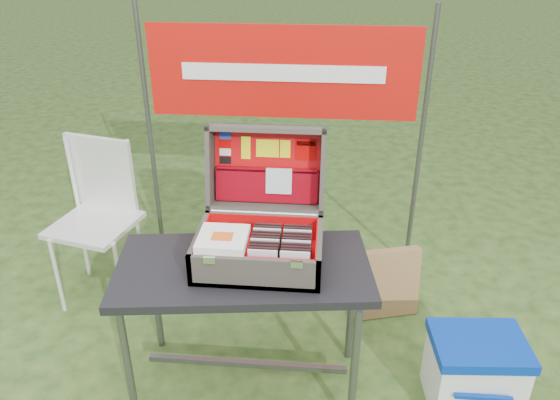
# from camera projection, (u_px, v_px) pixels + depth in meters

# --- Properties ---
(ground) EXTENTS (80.00, 80.00, 0.00)m
(ground) POSITION_uv_depth(u_px,v_px,m) (264.00, 373.00, 2.84)
(ground) COLOR #223F17
(ground) RESTS_ON ground
(table) EXTENTS (1.21, 0.71, 0.72)m
(table) POSITION_uv_depth(u_px,v_px,m) (246.00, 327.00, 2.63)
(table) COLOR black
(table) RESTS_ON ground
(table_top) EXTENTS (1.21, 0.71, 0.04)m
(table_top) POSITION_uv_depth(u_px,v_px,m) (243.00, 268.00, 2.47)
(table_top) COLOR black
(table_top) RESTS_ON ground
(table_leg_fl) EXTENTS (0.04, 0.04, 0.68)m
(table_leg_fl) POSITION_uv_depth(u_px,v_px,m) (126.00, 357.00, 2.48)
(table_leg_fl) COLOR #59595B
(table_leg_fl) RESTS_ON ground
(table_leg_fr) EXTENTS (0.04, 0.04, 0.68)m
(table_leg_fr) POSITION_uv_depth(u_px,v_px,m) (354.00, 372.00, 2.40)
(table_leg_fr) COLOR #59595B
(table_leg_fr) RESTS_ON ground
(table_leg_bl) EXTENTS (0.04, 0.04, 0.68)m
(table_leg_bl) POSITION_uv_depth(u_px,v_px,m) (156.00, 295.00, 2.88)
(table_leg_bl) COLOR #59595B
(table_leg_bl) RESTS_ON ground
(table_leg_br) EXTENTS (0.04, 0.04, 0.68)m
(table_leg_br) POSITION_uv_depth(u_px,v_px,m) (351.00, 306.00, 2.80)
(table_leg_br) COLOR #59595B
(table_leg_br) RESTS_ON ground
(table_brace) EXTENTS (1.00, 0.03, 0.03)m
(table_brace) POSITION_uv_depth(u_px,v_px,m) (247.00, 364.00, 2.74)
(table_brace) COLOR #59595B
(table_brace) RESTS_ON ground
(suitcase) EXTENTS (0.56, 0.56, 0.53)m
(suitcase) POSITION_uv_depth(u_px,v_px,m) (260.00, 206.00, 2.41)
(suitcase) COLOR #474238
(suitcase) RESTS_ON table
(suitcase_base_bottom) EXTENTS (0.56, 0.40, 0.02)m
(suitcase_base_bottom) POSITION_uv_depth(u_px,v_px,m) (259.00, 261.00, 2.47)
(suitcase_base_bottom) COLOR #474238
(suitcase_base_bottom) RESTS_ON table_top
(suitcase_base_wall_front) EXTENTS (0.56, 0.02, 0.15)m
(suitcase_base_wall_front) POSITION_uv_depth(u_px,v_px,m) (253.00, 274.00, 2.27)
(suitcase_base_wall_front) COLOR #474238
(suitcase_base_wall_front) RESTS_ON table_top
(suitcase_base_wall_back) EXTENTS (0.56, 0.02, 0.15)m
(suitcase_base_wall_back) POSITION_uv_depth(u_px,v_px,m) (264.00, 228.00, 2.61)
(suitcase_base_wall_back) COLOR #474238
(suitcase_base_wall_back) RESTS_ON table_top
(suitcase_base_wall_left) EXTENTS (0.02, 0.40, 0.15)m
(suitcase_base_wall_left) POSITION_uv_depth(u_px,v_px,m) (200.00, 246.00, 2.46)
(suitcase_base_wall_left) COLOR #474238
(suitcase_base_wall_left) RESTS_ON table_top
(suitcase_base_wall_right) EXTENTS (0.02, 0.40, 0.15)m
(suitcase_base_wall_right) POSITION_uv_depth(u_px,v_px,m) (319.00, 252.00, 2.42)
(suitcase_base_wall_right) COLOR #474238
(suitcase_base_wall_right) RESTS_ON table_top
(suitcase_liner_floor) EXTENTS (0.52, 0.36, 0.01)m
(suitcase_liner_floor) POSITION_uv_depth(u_px,v_px,m) (259.00, 259.00, 2.46)
(suitcase_liner_floor) COLOR #ED050E
(suitcase_liner_floor) RESTS_ON suitcase_base_bottom
(suitcase_latch_left) EXTENTS (0.05, 0.01, 0.03)m
(suitcase_latch_left) POSITION_uv_depth(u_px,v_px,m) (209.00, 260.00, 2.25)
(suitcase_latch_left) COLOR silver
(suitcase_latch_left) RESTS_ON suitcase_base_wall_front
(suitcase_latch_right) EXTENTS (0.05, 0.01, 0.03)m
(suitcase_latch_right) POSITION_uv_depth(u_px,v_px,m) (297.00, 265.00, 2.22)
(suitcase_latch_right) COLOR silver
(suitcase_latch_right) RESTS_ON suitcase_base_wall_front
(suitcase_hinge) EXTENTS (0.51, 0.02, 0.02)m
(suitcase_hinge) POSITION_uv_depth(u_px,v_px,m) (264.00, 213.00, 2.58)
(suitcase_hinge) COLOR silver
(suitcase_hinge) RESTS_ON suitcase_base_wall_back
(suitcase_lid_back) EXTENTS (0.56, 0.11, 0.40)m
(suitcase_lid_back) POSITION_uv_depth(u_px,v_px,m) (268.00, 166.00, 2.66)
(suitcase_lid_back) COLOR #474238
(suitcase_lid_back) RESTS_ON suitcase_base_wall_back
(suitcase_lid_rim_far) EXTENTS (0.56, 0.15, 0.05)m
(suitcase_lid_rim_far) POSITION_uv_depth(u_px,v_px,m) (267.00, 129.00, 2.55)
(suitcase_lid_rim_far) COLOR #474238
(suitcase_lid_rim_far) RESTS_ON suitcase_lid_back
(suitcase_lid_rim_near) EXTENTS (0.56, 0.15, 0.05)m
(suitcase_lid_rim_near) POSITION_uv_depth(u_px,v_px,m) (266.00, 206.00, 2.65)
(suitcase_lid_rim_near) COLOR #474238
(suitcase_lid_rim_near) RESTS_ON suitcase_lid_back
(suitcase_lid_rim_left) EXTENTS (0.02, 0.23, 0.42)m
(suitcase_lid_rim_left) POSITION_uv_depth(u_px,v_px,m) (211.00, 166.00, 2.62)
(suitcase_lid_rim_left) COLOR #474238
(suitcase_lid_rim_left) RESTS_ON suitcase_lid_back
(suitcase_lid_rim_right) EXTENTS (0.02, 0.23, 0.42)m
(suitcase_lid_rim_right) POSITION_uv_depth(u_px,v_px,m) (323.00, 170.00, 2.58)
(suitcase_lid_rim_right) COLOR #474238
(suitcase_lid_rim_right) RESTS_ON suitcase_lid_back
(suitcase_lid_liner) EXTENTS (0.51, 0.08, 0.35)m
(suitcase_lid_liner) POSITION_uv_depth(u_px,v_px,m) (267.00, 166.00, 2.65)
(suitcase_lid_liner) COLOR #ED050E
(suitcase_lid_liner) RESTS_ON suitcase_lid_back
(suitcase_liner_wall_front) EXTENTS (0.52, 0.01, 0.13)m
(suitcase_liner_wall_front) POSITION_uv_depth(u_px,v_px,m) (254.00, 270.00, 2.28)
(suitcase_liner_wall_front) COLOR #ED050E
(suitcase_liner_wall_front) RESTS_ON suitcase_base_bottom
(suitcase_liner_wall_back) EXTENTS (0.52, 0.01, 0.13)m
(suitcase_liner_wall_back) POSITION_uv_depth(u_px,v_px,m) (264.00, 227.00, 2.59)
(suitcase_liner_wall_back) COLOR #ED050E
(suitcase_liner_wall_back) RESTS_ON suitcase_base_bottom
(suitcase_liner_wall_left) EXTENTS (0.01, 0.36, 0.13)m
(suitcase_liner_wall_left) POSITION_uv_depth(u_px,v_px,m) (203.00, 244.00, 2.45)
(suitcase_liner_wall_left) COLOR #ED050E
(suitcase_liner_wall_left) RESTS_ON suitcase_base_bottom
(suitcase_liner_wall_right) EXTENTS (0.01, 0.36, 0.13)m
(suitcase_liner_wall_right) POSITION_uv_depth(u_px,v_px,m) (316.00, 250.00, 2.41)
(suitcase_liner_wall_right) COLOR #ED050E
(suitcase_liner_wall_right) RESTS_ON suitcase_base_bottom
(suitcase_lid_pocket) EXTENTS (0.50, 0.07, 0.16)m
(suitcase_lid_pocket) POSITION_uv_depth(u_px,v_px,m) (267.00, 186.00, 2.66)
(suitcase_lid_pocket) COLOR maroon
(suitcase_lid_pocket) RESTS_ON suitcase_lid_liner
(suitcase_pocket_edge) EXTENTS (0.49, 0.02, 0.02)m
(suitcase_pocket_edge) POSITION_uv_depth(u_px,v_px,m) (267.00, 170.00, 2.63)
(suitcase_pocket_edge) COLOR maroon
(suitcase_pocket_edge) RESTS_ON suitcase_lid_pocket
(suitcase_pocket_cd) EXTENTS (0.13, 0.04, 0.12)m
(suitcase_pocket_cd) POSITION_uv_depth(u_px,v_px,m) (279.00, 181.00, 2.63)
(suitcase_pocket_cd) COLOR silver
(suitcase_pocket_cd) RESTS_ON suitcase_lid_pocket
(lid_sticker_cc_a) EXTENTS (0.06, 0.01, 0.03)m
(lid_sticker_cc_a) POSITION_uv_depth(u_px,v_px,m) (225.00, 136.00, 2.62)
(lid_sticker_cc_a) COLOR #1933B2
(lid_sticker_cc_a) RESTS_ON suitcase_lid_liner
(lid_sticker_cc_b) EXTENTS (0.06, 0.01, 0.03)m
(lid_sticker_cc_b) POSITION_uv_depth(u_px,v_px,m) (225.00, 144.00, 2.63)
(lid_sticker_cc_b) COLOR #BA0200
(lid_sticker_cc_b) RESTS_ON suitcase_lid_liner
(lid_sticker_cc_c) EXTENTS (0.06, 0.01, 0.03)m
(lid_sticker_cc_c) POSITION_uv_depth(u_px,v_px,m) (225.00, 152.00, 2.64)
(lid_sticker_cc_c) COLOR white
(lid_sticker_cc_c) RESTS_ON suitcase_lid_liner
(lid_sticker_cc_d) EXTENTS (0.06, 0.01, 0.03)m
(lid_sticker_cc_d) POSITION_uv_depth(u_px,v_px,m) (225.00, 160.00, 2.65)
(lid_sticker_cc_d) COLOR black
(lid_sticker_cc_d) RESTS_ON suitcase_lid_liner
(lid_card_neon_tall) EXTENTS (0.05, 0.03, 0.11)m
(lid_card_neon_tall) POSITION_uv_depth(u_px,v_px,m) (246.00, 148.00, 2.63)
(lid_card_neon_tall) COLOR yellow
(lid_card_neon_tall) RESTS_ON suitcase_lid_liner
(lid_card_neon_main) EXTENTS (0.11, 0.02, 0.08)m
(lid_card_neon_main) POSITION_uv_depth(u_px,v_px,m) (268.00, 148.00, 2.62)
(lid_card_neon_main) COLOR yellow
(lid_card_neon_main) RESTS_ON suitcase_lid_liner
(lid_card_neon_small) EXTENTS (0.05, 0.02, 0.08)m
(lid_card_neon_small) POSITION_uv_depth(u_px,v_px,m) (285.00, 149.00, 2.61)
(lid_card_neon_small) COLOR yellow
(lid_card_neon_small) RESTS_ON suitcase_lid_liner
(lid_sticker_band) EXTENTS (0.10, 0.02, 0.10)m
(lid_sticker_band) POSITION_uv_depth(u_px,v_px,m) (306.00, 150.00, 2.61)
(lid_sticker_band) COLOR #BA0200
(lid_sticker_band) RESTS_ON suitcase_lid_liner
(lid_sticker_band_bar) EXTENTS (0.09, 0.01, 0.02)m
(lid_sticker_band_bar) POSITION_uv_depth(u_px,v_px,m) (306.00, 143.00, 2.60)
(lid_sticker_band_bar) COLOR black
(lid_sticker_band_bar) RESTS_ON suitcase_lid_liner
(cd_left_0) EXTENTS (0.12, 0.01, 0.14)m
(cd_left_0) POSITION_uv_depth(u_px,v_px,m) (263.00, 265.00, 2.29)
(cd_left_0) COLOR silver
(cd_left_0) RESTS_ON suitcase_liner_floor
(cd_left_1) EXTENTS (0.12, 0.01, 0.14)m
(cd_left_1) POSITION_uv_depth(u_px,v_px,m) (263.00, 262.00, 2.31)
(cd_left_1) COLOR black
(cd_left_1) RESTS_ON suitcase_liner_floor
(cd_left_2) EXTENTS (0.12, 0.01, 0.14)m
(cd_left_2) POSITION_uv_depth(u_px,v_px,m) (264.00, 259.00, 2.33)
(cd_left_2) COLOR black
(cd_left_2) RESTS_ON suitcase_liner_floor
(cd_left_3) EXTENTS (0.12, 0.01, 0.14)m
(cd_left_3) POSITION_uv_depth(u_px,v_px,m) (264.00, 256.00, 2.35)
(cd_left_3) COLOR black
(cd_left_3) RESTS_ON suitcase_liner_floor
(cd_left_4) EXTENTS (0.12, 0.01, 0.14)m
(cd_left_4) POSITION_uv_depth(u_px,v_px,m) (265.00, 253.00, 2.37)
(cd_left_4) COLOR silver
(cd_left_4) RESTS_ON suitcase_liner_floor
(cd_left_5) EXTENTS (0.12, 0.01, 0.14)m
(cd_left_5) POSITION_uv_depth(u_px,v_px,m) (266.00, 250.00, 2.39)
(cd_left_5) COLOR black
(cd_left_5) RESTS_ON suitcase_liner_floor
(cd_left_6) EXTENTS (0.12, 0.01, 0.14)m
(cd_left_6) POSITION_uv_depth(u_px,v_px,m) (266.00, 248.00, 2.41)
(cd_left_6) COLOR black
(cd_left_6) RESTS_ON suitcase_liner_floor
(cd_left_7) EXTENTS (0.12, 0.01, 0.14)m
(cd_left_7) POSITION_uv_depth(u_px,v_px,m) (267.00, 245.00, 2.43)
(cd_left_7) COLOR black
(cd_left_7) RESTS_ON suitcase_liner_floor
(cd_left_8) EXTENTS (0.12, 0.01, 0.14)m
(cd_left_8) POSITION_uv_depth(u_px,v_px,m) (267.00, 242.00, 2.45)
(cd_left_8) COLOR silver
(cd_left_8) RESTS_ON suitcase_liner_floor
(cd_left_9) EXTENTS (0.12, 0.01, 0.14)m
(cd_left_9) POSITION_uv_depth(u_px,v_px,m) (268.00, 240.00, 2.47)
(cd_left_9) COLOR black
(cd_left_9) RESTS_ON suitcase_liner_floor
(cd_left_10) EXTENTS (0.12, 0.01, 0.14)m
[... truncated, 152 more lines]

